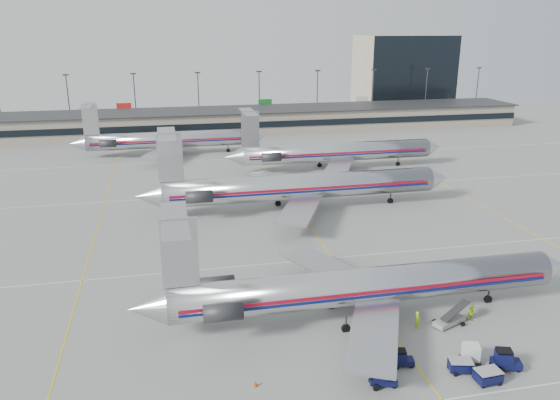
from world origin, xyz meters
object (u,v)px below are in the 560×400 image
object	(u,v)px
uld_container	(471,353)
jet_second_row	(295,187)
tug_center	(401,359)
jet_foreground	(358,286)
belt_loader	(450,320)

from	to	relation	value
uld_container	jet_second_row	bearing A→B (deg)	113.66
jet_second_row	uld_container	bearing A→B (deg)	-83.39
uld_container	tug_center	bearing A→B (deg)	-169.80
jet_second_row	tug_center	distance (m)	42.63
jet_second_row	jet_foreground	bearing A→B (deg)	-93.26
jet_foreground	tug_center	world-z (taller)	jet_foreground
uld_container	jet_foreground	bearing A→B (deg)	143.66
jet_foreground	uld_container	bearing A→B (deg)	-53.39
jet_foreground	belt_loader	bearing A→B (deg)	-21.77
jet_foreground	belt_loader	distance (m)	9.38
jet_foreground	jet_second_row	distance (m)	33.96
uld_container	belt_loader	size ratio (longest dim) A/B	0.46
belt_loader	jet_second_row	bearing A→B (deg)	76.97
jet_second_row	belt_loader	distance (m)	37.89
jet_foreground	tug_center	distance (m)	9.06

